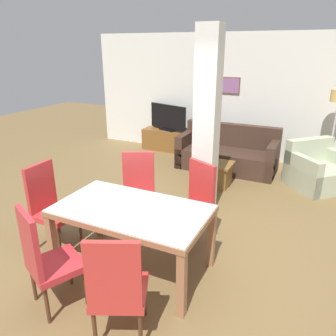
# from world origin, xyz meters

# --- Properties ---
(ground_plane) EXTENTS (18.00, 18.00, 0.00)m
(ground_plane) POSITION_xyz_m (0.00, 0.00, 0.00)
(ground_plane) COLOR brown
(back_wall) EXTENTS (7.20, 0.09, 2.70)m
(back_wall) POSITION_xyz_m (-0.00, 4.57, 1.35)
(back_wall) COLOR silver
(back_wall) RESTS_ON ground_plane
(divider_pillar) EXTENTS (0.31, 0.30, 2.70)m
(divider_pillar) POSITION_xyz_m (0.25, 1.67, 1.35)
(divider_pillar) COLOR silver
(divider_pillar) RESTS_ON ground_plane
(dining_table) EXTENTS (1.67, 0.95, 0.77)m
(dining_table) POSITION_xyz_m (0.00, 0.00, 0.62)
(dining_table) COLOR #9A6946
(dining_table) RESTS_ON ground_plane
(dining_chair_head_left) EXTENTS (0.46, 0.46, 1.07)m
(dining_chair_head_left) POSITION_xyz_m (-1.20, 0.00, 0.57)
(dining_chair_head_left) COLOR red
(dining_chair_head_left) RESTS_ON ground_plane
(dining_chair_far_left) EXTENTS (0.62, 0.62, 1.07)m
(dining_chair_far_left) POSITION_xyz_m (-0.41, 0.84, 0.57)
(dining_chair_far_left) COLOR #BC3333
(dining_chair_far_left) RESTS_ON ground_plane
(dining_chair_far_right) EXTENTS (0.62, 0.62, 1.07)m
(dining_chair_far_right) POSITION_xyz_m (0.41, 0.83, 0.57)
(dining_chair_far_right) COLOR red
(dining_chair_far_right) RESTS_ON ground_plane
(dining_chair_near_right) EXTENTS (0.61, 0.61, 1.07)m
(dining_chair_near_right) POSITION_xyz_m (0.41, -0.90, 0.57)
(dining_chair_near_right) COLOR red
(dining_chair_near_right) RESTS_ON ground_plane
(dining_chair_near_left) EXTENTS (0.61, 0.61, 1.07)m
(dining_chair_near_left) POSITION_xyz_m (-0.41, -0.86, 0.57)
(dining_chair_near_left) COLOR #BF2E34
(dining_chair_near_left) RESTS_ON ground_plane
(sofa) EXTENTS (1.98, 0.86, 0.89)m
(sofa) POSITION_xyz_m (0.05, 3.67, 0.30)
(sofa) COLOR #3D291F
(sofa) RESTS_ON ground_plane
(armchair) EXTENTS (1.26, 1.26, 0.83)m
(armchair) POSITION_xyz_m (1.78, 3.45, 0.29)
(armchair) COLOR #B2BC9B
(armchair) RESTS_ON ground_plane
(coffee_table) EXTENTS (0.61, 0.52, 0.43)m
(coffee_table) POSITION_xyz_m (0.09, 2.72, 0.22)
(coffee_table) COLOR brown
(coffee_table) RESTS_ON ground_plane
(bottle) EXTENTS (0.07, 0.07, 0.26)m
(bottle) POSITION_xyz_m (-0.04, 2.86, 0.53)
(bottle) COLOR #194C23
(bottle) RESTS_ON coffee_table
(tv_stand) EXTENTS (1.25, 0.40, 0.50)m
(tv_stand) POSITION_xyz_m (-1.62, 4.29, 0.25)
(tv_stand) COLOR brown
(tv_stand) RESTS_ON ground_plane
(tv_screen) EXTENTS (1.04, 0.36, 0.62)m
(tv_screen) POSITION_xyz_m (-1.62, 4.29, 0.80)
(tv_screen) COLOR black
(tv_screen) RESTS_ON tv_stand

